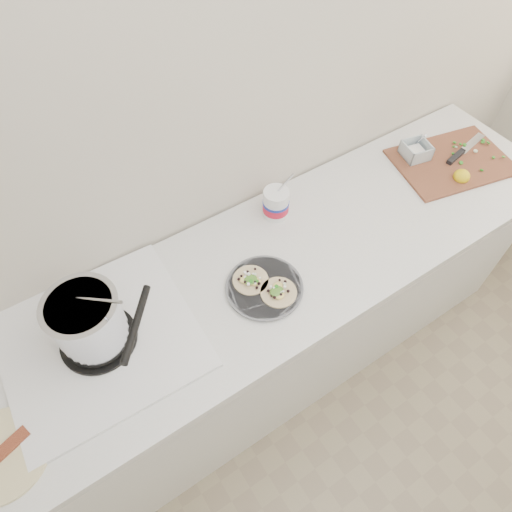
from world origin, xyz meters
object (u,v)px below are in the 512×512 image
bacon_plate (2,455)px  stove (92,328)px  cutboard (449,158)px  tub (277,202)px  taco_plate (264,286)px

bacon_plate → stove: bearing=26.4°
stove → cutboard: size_ratio=1.12×
stove → cutboard: stove is taller
tub → cutboard: 0.83m
cutboard → tub: bearing=-178.7°
taco_plate → cutboard: bearing=6.0°
taco_plate → bacon_plate: bearing=-176.4°
bacon_plate → tub: bearing=15.8°
tub → bacon_plate: (-1.16, -0.33, -0.06)m
tub → bacon_plate: bearing=-164.2°
taco_plate → bacon_plate: size_ratio=1.03×
tub → bacon_plate: size_ratio=0.86×
taco_plate → tub: 0.36m
taco_plate → cutboard: cutboard is taller
stove → taco_plate: (0.56, -0.12, -0.08)m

